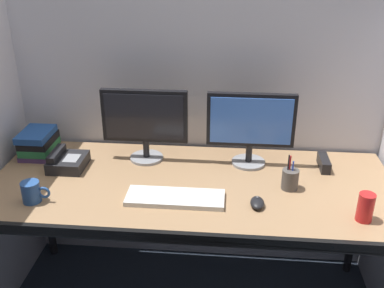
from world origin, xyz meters
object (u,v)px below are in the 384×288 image
object	(u,v)px
desk	(191,194)
book_stack	(38,143)
monitor_left	(145,120)
soda_can	(365,207)
monitor_right	(251,124)
pen_cup	(290,179)
red_stapler	(324,163)
coffee_mug	(32,192)
computer_mouse	(257,203)
desk_phone	(67,161)
keyboard_main	(175,198)

from	to	relation	value
desk	book_stack	xyz separation A→B (m)	(-0.82, 0.24, 0.12)
monitor_left	soda_can	world-z (taller)	monitor_left
monitor_right	pen_cup	size ratio (longest dim) A/B	2.54
monitor_right	red_stapler	bearing A→B (deg)	-1.95
desk	coffee_mug	size ratio (longest dim) A/B	15.08
monitor_right	monitor_left	bearing A→B (deg)	179.54
red_stapler	computer_mouse	bearing A→B (deg)	-132.17
monitor_left	book_stack	xyz separation A→B (m)	(-0.57, -0.00, -0.15)
book_stack	desk_phone	bearing A→B (deg)	-32.59
pen_cup	soda_can	xyz separation A→B (m)	(0.27, -0.23, 0.01)
computer_mouse	red_stapler	distance (m)	0.51
keyboard_main	coffee_mug	distance (m)	0.62
monitor_right	keyboard_main	bearing A→B (deg)	-131.17
desk	book_stack	world-z (taller)	book_stack
computer_mouse	book_stack	world-z (taller)	book_stack
soda_can	book_stack	distance (m)	1.62
coffee_mug	desk_phone	distance (m)	0.32
keyboard_main	coffee_mug	size ratio (longest dim) A/B	3.41
desk	monitor_right	bearing A→B (deg)	40.98
computer_mouse	coffee_mug	bearing A→B (deg)	-177.04
keyboard_main	soda_can	size ratio (longest dim) A/B	3.52
monitor_right	computer_mouse	size ratio (longest dim) A/B	4.48
pen_cup	soda_can	bearing A→B (deg)	-39.47
coffee_mug	book_stack	xyz separation A→B (m)	(-0.15, 0.44, 0.02)
desk	desk_phone	size ratio (longest dim) A/B	10.00
monitor_left	pen_cup	world-z (taller)	monitor_left
pen_cup	coffee_mug	size ratio (longest dim) A/B	1.34
desk	keyboard_main	bearing A→B (deg)	-111.93
coffee_mug	computer_mouse	bearing A→B (deg)	2.96
computer_mouse	book_stack	size ratio (longest dim) A/B	0.43
coffee_mug	red_stapler	size ratio (longest dim) A/B	0.84
soda_can	red_stapler	distance (m)	0.45
pen_cup	soda_can	size ratio (longest dim) A/B	1.39
monitor_right	soda_can	world-z (taller)	monitor_right
computer_mouse	desk	bearing A→B (deg)	152.61
red_stapler	book_stack	distance (m)	1.47
monitor_right	book_stack	distance (m)	1.10
book_stack	coffee_mug	bearing A→B (deg)	-71.16
computer_mouse	desk_phone	world-z (taller)	desk_phone
soda_can	desk_phone	bearing A→B (deg)	166.24
computer_mouse	monitor_right	bearing A→B (deg)	94.09
desk	pen_cup	size ratio (longest dim) A/B	11.24
monitor_right	pen_cup	bearing A→B (deg)	-51.69
desk_phone	coffee_mug	bearing A→B (deg)	-97.48
soda_can	desk_phone	distance (m)	1.40
monitor_left	coffee_mug	bearing A→B (deg)	-133.20
keyboard_main	desk	bearing A→B (deg)	68.07
pen_cup	soda_can	world-z (taller)	pen_cup
desk_phone	red_stapler	xyz separation A→B (m)	(1.27, 0.11, -0.01)
soda_can	pen_cup	bearing A→B (deg)	140.53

